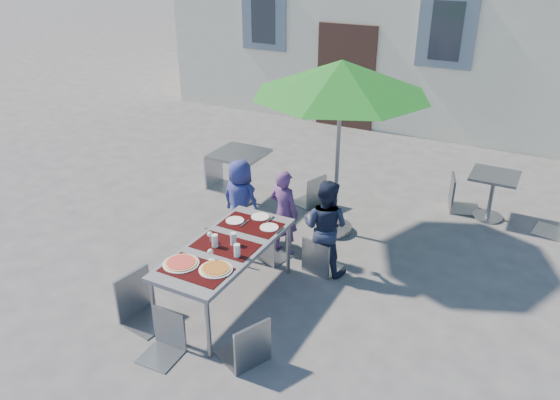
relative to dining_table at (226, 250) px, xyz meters
The scene contains 21 objects.
ground 1.29m from the dining_table, 47.18° to the right, with size 90.00×90.00×0.00m, color #474749.
dining_table is the anchor object (origin of this frame).
pizza_near_left 0.58m from the dining_table, 110.46° to the right, with size 0.38×0.38×0.03m.
pizza_near_right 0.50m from the dining_table, 68.54° to the right, with size 0.35×0.35×0.03m.
glassware 0.16m from the dining_table, 61.11° to the right, with size 0.50×0.44×0.15m.
place_settings 0.63m from the dining_table, 89.05° to the left, with size 0.71×0.45×0.01m.
child_0 1.49m from the dining_table, 115.44° to the left, with size 0.57×0.37×1.17m, color navy.
child_1 1.31m from the dining_table, 87.94° to the left, with size 0.43×0.28×1.17m, color #5F3771.
child_2 1.34m from the dining_table, 58.11° to the left, with size 0.60×0.35×1.24m, color #1B233C.
chair_0 1.03m from the dining_table, 127.13° to the left, with size 0.39×0.39×0.84m.
chair_1 1.02m from the dining_table, 91.18° to the left, with size 0.46×0.46×0.86m.
chair_2 1.28m from the dining_table, 57.70° to the left, with size 0.46×0.46×0.90m.
chair_3 0.98m from the dining_table, 133.99° to the right, with size 0.53×0.53×1.05m.
chair_4 1.04m from the dining_table, 46.49° to the right, with size 0.56×0.56×0.96m.
chair_5 1.04m from the dining_table, 95.78° to the right, with size 0.40×0.40×0.86m.
patio_umbrella 2.64m from the dining_table, 78.43° to the left, with size 2.34×2.34×2.45m.
cafe_table_0 2.69m from the dining_table, 118.54° to the left, with size 0.77×0.77×0.83m.
bg_chair_l_0 3.27m from the dining_table, 125.33° to the left, with size 0.49×0.49×1.06m.
bg_chair_r_0 2.77m from the dining_table, 94.39° to the left, with size 0.54×0.53×0.94m.
cafe_table_1 4.29m from the dining_table, 57.21° to the left, with size 0.66×0.66×0.71m.
bg_chair_l_1 4.13m from the dining_table, 63.44° to the left, with size 0.56×0.55×1.01m.
Camera 1 is at (2.22, -3.51, 3.84)m, focal length 35.00 mm.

